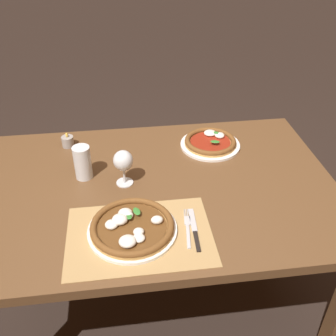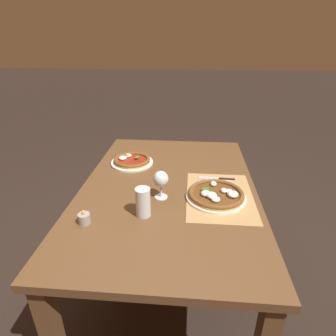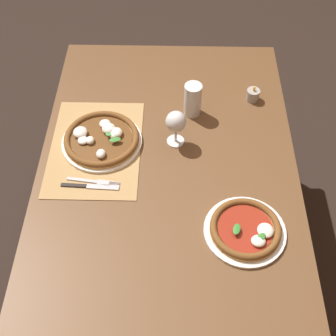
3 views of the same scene
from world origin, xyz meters
name	(u,v)px [view 2 (image 2 of 3)]	position (x,y,z in m)	size (l,w,h in m)	color
ground_plane	(168,280)	(0.00, 0.00, 0.00)	(24.00, 24.00, 0.00)	black
dining_table	(168,200)	(0.00, 0.00, 0.65)	(1.49, 0.99, 0.74)	brown
paper_placemat	(220,196)	(-0.08, -0.28, 0.74)	(0.51, 0.35, 0.00)	#A88451
pizza_near	(216,195)	(-0.11, -0.26, 0.76)	(0.32, 0.32, 0.05)	white
pizza_far	(132,161)	(0.29, 0.27, 0.76)	(0.28, 0.28, 0.04)	white
wine_glass	(161,180)	(-0.12, 0.03, 0.85)	(0.08, 0.08, 0.16)	silver
pint_glass	(143,203)	(-0.29, 0.10, 0.81)	(0.07, 0.07, 0.15)	silver
fork	(215,180)	(0.09, -0.27, 0.75)	(0.04, 0.20, 0.00)	#B7B7BC
knife	(217,178)	(0.11, -0.28, 0.75)	(0.03, 0.22, 0.01)	black
votive_candle	(84,219)	(-0.38, 0.36, 0.76)	(0.06, 0.06, 0.07)	gray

